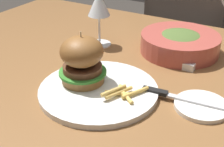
# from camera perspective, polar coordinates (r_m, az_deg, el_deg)

# --- Properties ---
(dining_table) EXTENTS (1.38, 0.97, 0.74)m
(dining_table) POSITION_cam_1_polar(r_m,az_deg,el_deg) (0.87, 2.15, -4.69)
(dining_table) COLOR brown
(dining_table) RESTS_ON ground
(main_plate) EXTENTS (0.29, 0.29, 0.01)m
(main_plate) POSITION_cam_1_polar(r_m,az_deg,el_deg) (0.75, -2.48, -3.07)
(main_plate) COLOR white
(main_plate) RESTS_ON dining_table
(burger_sandwich) EXTENTS (0.12, 0.12, 0.13)m
(burger_sandwich) POSITION_cam_1_polar(r_m,az_deg,el_deg) (0.75, -5.49, 2.52)
(burger_sandwich) COLOR #9E6B38
(burger_sandwich) RESTS_ON main_plate
(fries_pile) EXTENTS (0.08, 0.10, 0.02)m
(fries_pile) POSITION_cam_1_polar(r_m,az_deg,el_deg) (0.71, 1.93, -3.51)
(fries_pile) COLOR #EABC5B
(fries_pile) RESTS_ON main_plate
(wine_glass) EXTENTS (0.07, 0.07, 0.17)m
(wine_glass) POSITION_cam_1_polar(r_m,az_deg,el_deg) (0.96, -2.42, 12.25)
(wine_glass) COLOR silver
(wine_glass) RESTS_ON dining_table
(bread_plate) EXTENTS (0.12, 0.12, 0.01)m
(bread_plate) POSITION_cam_1_polar(r_m,az_deg,el_deg) (0.72, 16.05, -5.72)
(bread_plate) COLOR white
(bread_plate) RESTS_ON dining_table
(table_knife) EXTENTS (0.22, 0.03, 0.01)m
(table_knife) POSITION_cam_1_polar(r_m,az_deg,el_deg) (0.73, 12.23, -4.29)
(table_knife) COLOR silver
(table_knife) RESTS_ON bread_plate
(butter_dish) EXTENTS (0.09, 0.07, 0.04)m
(butter_dish) POSITION_cam_1_polar(r_m,az_deg,el_deg) (0.90, 12.44, 2.40)
(butter_dish) COLOR white
(butter_dish) RESTS_ON dining_table
(soup_bowl) EXTENTS (0.24, 0.24, 0.06)m
(soup_bowl) POSITION_cam_1_polar(r_m,az_deg,el_deg) (0.96, 12.30, 5.54)
(soup_bowl) COLOR #B24C42
(soup_bowl) RESTS_ON dining_table
(diner_person) EXTENTS (0.51, 0.36, 1.18)m
(diner_person) POSITION_cam_1_polar(r_m,az_deg,el_deg) (1.57, 13.15, 6.50)
(diner_person) COLOR #282833
(diner_person) RESTS_ON ground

